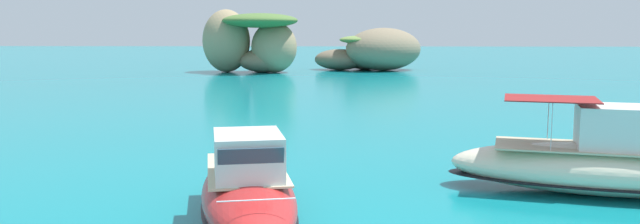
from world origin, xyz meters
name	(u,v)px	position (x,y,z in m)	size (l,w,h in m)	color
islet_large	(252,43)	(-11.22, 73.20, 4.07)	(14.64, 11.24, 8.66)	#9E8966
islet_small	(373,52)	(5.79, 78.30, 2.70)	(18.58, 14.35, 6.14)	#84755B
motorboat_cream	(605,165)	(10.55, 8.71, 1.11)	(11.70, 6.15, 3.51)	beige
motorboat_red	(248,191)	(-2.09, 5.07, 0.97)	(4.89, 10.25, 2.90)	red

